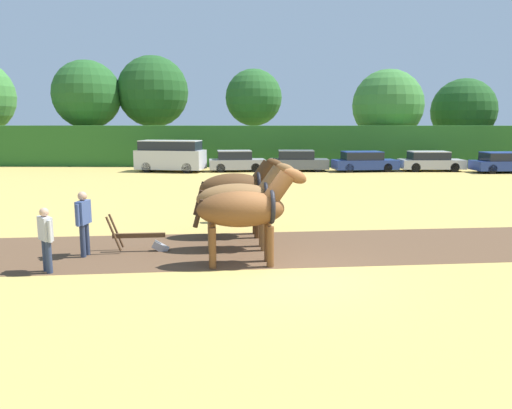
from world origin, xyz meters
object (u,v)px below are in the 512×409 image
tree_left (87,95)px  farmer_beside_team (235,194)px  farmer_onlooker_left (46,236)px  parked_car_center_left (298,161)px  draft_horse_lead_right (241,199)px  draft_horse_trail_left (237,189)px  tree_center (254,98)px  tree_right (464,111)px  draft_horse_lead_left (245,209)px  farmer_at_plow (84,219)px  parked_car_center_right (430,161)px  parked_van (171,156)px  parked_car_left (236,161)px  parked_car_center (364,162)px  plow (144,240)px  tree_center_right (388,105)px  tree_center_left (153,92)px  parked_car_right (505,163)px

tree_left → farmer_beside_team: bearing=-60.6°
farmer_onlooker_left → parked_car_center_left: size_ratio=0.37×
draft_horse_lead_right → draft_horse_trail_left: 1.56m
tree_center → tree_right: bearing=4.8°
draft_horse_lead_left → parked_car_center_left: (2.62, 23.66, -0.70)m
farmer_at_plow → parked_car_center_right: 28.42m
draft_horse_trail_left → tree_right: bearing=51.9°
tree_center → parked_van: (-5.59, -8.74, -4.37)m
farmer_beside_team → parked_car_left: 18.08m
farmer_at_plow → parked_car_center_right: size_ratio=0.39×
farmer_onlooker_left → parked_car_center: size_ratio=0.33×
tree_left → parked_car_center: size_ratio=1.83×
plow → tree_center: bearing=79.1°
draft_horse_lead_left → parked_van: size_ratio=0.58×
draft_horse_lead_right → parked_car_center: size_ratio=0.62×
parked_van → farmer_beside_team: bearing=-63.1°
tree_left → draft_horse_trail_left: tree_left is taller
draft_horse_trail_left → farmer_beside_team: bearing=89.2°
tree_center_right → draft_horse_lead_left: size_ratio=2.73×
tree_left → parked_car_center_right: 28.18m
plow → draft_horse_lead_right: bearing=0.0°
tree_left → parked_car_center_right: tree_left is taller
tree_right → parked_car_left: tree_right is taller
farmer_beside_team → farmer_onlooker_left: size_ratio=1.12×
tree_left → parked_van: bearing=-41.7°
draft_horse_trail_left → draft_horse_lead_right: bearing=-89.6°
tree_center_left → farmer_at_plow: size_ratio=5.26×
draft_horse_trail_left → tree_center_right: bearing=61.5°
tree_center_right → draft_horse_trail_left: tree_center_right is taller
tree_center → parked_car_left: (-0.97, -8.42, -4.78)m
tree_center_left → tree_center_right: size_ratio=1.17×
plow → parked_car_center: (10.14, 22.27, 0.37)m
farmer_beside_team → farmer_onlooker_left: 7.23m
draft_horse_lead_right → tree_center: bearing=84.1°
draft_horse_trail_left → parked_car_right: (17.26, 19.82, -0.79)m
draft_horse_lead_left → parked_van: 23.84m
parked_car_left → farmer_at_plow: bearing=-105.0°
draft_horse_lead_left → parked_car_right: size_ratio=0.62×
tree_right → plow: 38.33m
tree_center_left → farmer_onlooker_left: 33.50m
farmer_at_plow → parked_van: 22.38m
tree_left → parked_car_center: bearing=-17.6°
plow → parked_van: (-3.53, 21.75, 0.80)m
tree_center_left → parked_car_right: bearing=-18.9°
tree_center_left → tree_right: size_ratio=1.26×
farmer_at_plow → farmer_beside_team: bearing=57.8°
tree_left → parked_car_center_right: bearing=-13.8°
plow → parked_car_center_left: bearing=69.2°
parked_car_center_right → parked_car_right: (4.78, -0.99, 0.00)m
draft_horse_lead_left → farmer_onlooker_left: (-4.66, -0.76, -0.52)m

